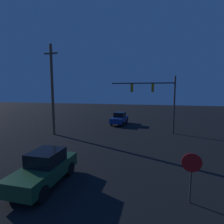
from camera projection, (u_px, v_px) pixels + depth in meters
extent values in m
cube|color=#1E4728|center=(44.00, 171.00, 8.61)|extent=(1.66, 3.97, 0.68)
cube|color=black|center=(46.00, 157.00, 8.72)|extent=(1.40, 1.67, 0.64)
cylinder|color=black|center=(43.00, 194.00, 7.29)|extent=(0.18, 0.73, 0.73)
cylinder|color=black|center=(13.00, 189.00, 7.64)|extent=(0.18, 0.73, 0.73)
cylinder|color=black|center=(70.00, 169.00, 9.66)|extent=(0.18, 0.73, 0.73)
cylinder|color=black|center=(46.00, 166.00, 10.01)|extent=(0.18, 0.73, 0.73)
cube|color=navy|center=(119.00, 119.00, 24.22)|extent=(1.91, 4.07, 0.68)
cube|color=black|center=(120.00, 114.00, 24.33)|extent=(1.50, 1.75, 0.64)
cylinder|color=black|center=(122.00, 124.00, 22.87)|extent=(0.23, 0.74, 0.73)
cylinder|color=black|center=(112.00, 123.00, 23.34)|extent=(0.23, 0.74, 0.73)
cylinder|color=black|center=(127.00, 121.00, 25.19)|extent=(0.23, 0.74, 0.73)
cylinder|color=black|center=(117.00, 120.00, 25.65)|extent=(0.23, 0.74, 0.73)
cylinder|color=#2D2D2D|center=(174.00, 105.00, 18.68)|extent=(0.18, 0.18, 6.23)
cube|color=#2D2D2D|center=(142.00, 83.00, 19.21)|extent=(6.84, 0.12, 0.12)
cube|color=#A57F14|center=(153.00, 88.00, 19.00)|extent=(0.28, 0.28, 0.90)
cylinder|color=orange|center=(153.00, 86.00, 18.83)|extent=(0.20, 0.02, 0.20)
cube|color=#A57F14|center=(132.00, 88.00, 19.55)|extent=(0.28, 0.28, 0.90)
cylinder|color=orange|center=(132.00, 86.00, 19.38)|extent=(0.20, 0.02, 0.20)
cylinder|color=#2D2D2D|center=(191.00, 178.00, 7.17)|extent=(0.07, 0.07, 2.15)
cylinder|color=red|center=(192.00, 163.00, 7.07)|extent=(0.79, 0.03, 0.79)
cylinder|color=brown|center=(52.00, 90.00, 18.20)|extent=(0.28, 0.28, 9.37)
cube|color=brown|center=(51.00, 53.00, 17.75)|extent=(1.48, 0.14, 0.14)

